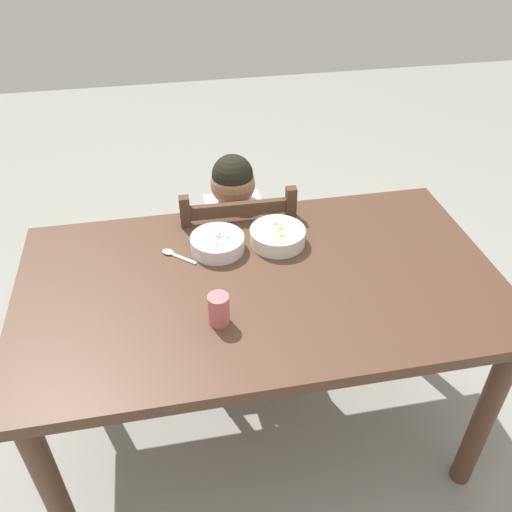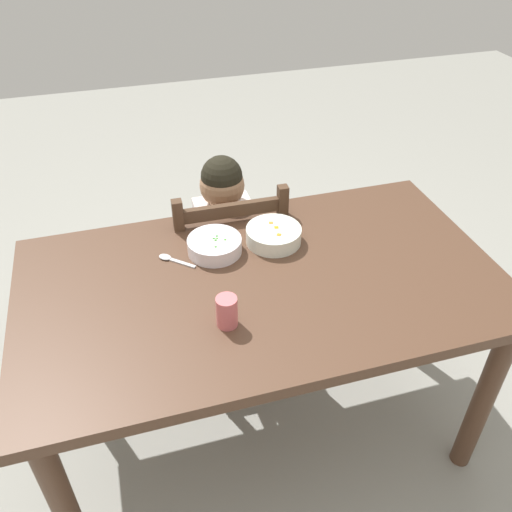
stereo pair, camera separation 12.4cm
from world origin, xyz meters
name	(u,v)px [view 2 (the right image)]	position (x,y,z in m)	size (l,w,h in m)	color
ground_plane	(261,425)	(0.00, 0.00, 0.00)	(8.00, 8.00, 0.00)	#97968D
dining_table	(262,303)	(0.00, 0.00, 0.66)	(1.51, 0.85, 0.76)	#523626
dining_chair	(227,270)	(-0.01, 0.48, 0.43)	(0.43, 0.43, 0.88)	#493121
child_figure	(226,234)	(-0.01, 0.47, 0.62)	(0.32, 0.31, 0.94)	white
bowl_of_peas	(215,245)	(-0.11, 0.18, 0.79)	(0.18, 0.18, 0.05)	white
bowl_of_carrots	(274,235)	(0.09, 0.18, 0.79)	(0.19, 0.19, 0.06)	white
spoon	(170,259)	(-0.26, 0.17, 0.77)	(0.12, 0.11, 0.01)	silver
drinking_cup	(227,312)	(-0.15, -0.17, 0.81)	(0.06, 0.06, 0.10)	#D8686D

